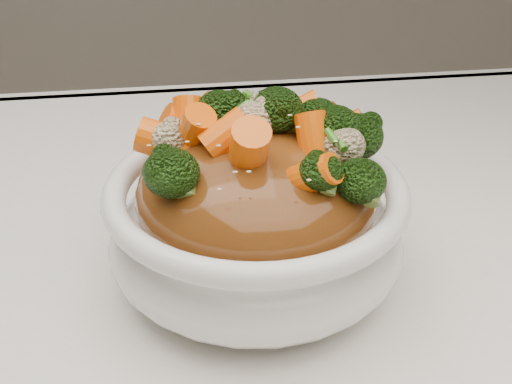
{
  "coord_description": "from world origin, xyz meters",
  "views": [
    {
      "loc": [
        -0.03,
        -0.34,
        1.05
      ],
      "look_at": [
        0.02,
        0.05,
        0.82
      ],
      "focal_mm": 50.0,
      "sensor_mm": 36.0,
      "label": 1
    }
  ],
  "objects": [
    {
      "name": "cauliflower",
      "position": [
        0.02,
        0.05,
        0.87
      ],
      "size": [
        0.19,
        0.19,
        0.03
      ],
      "primitive_type": null,
      "rotation": [
        0.0,
        0.0,
        0.28
      ],
      "color": "beige",
      "rests_on": "sauce_base"
    },
    {
      "name": "broccoli",
      "position": [
        0.02,
        0.05,
        0.87
      ],
      "size": [
        0.19,
        0.19,
        0.04
      ],
      "primitive_type": null,
      "rotation": [
        0.0,
        0.0,
        0.28
      ],
      "color": "black",
      "rests_on": "sauce_base"
    },
    {
      "name": "tablecloth",
      "position": [
        0.0,
        0.0,
        0.73
      ],
      "size": [
        1.2,
        0.8,
        0.04
      ],
      "primitive_type": "cube",
      "color": "white",
      "rests_on": "dining_table"
    },
    {
      "name": "sesame_seeds",
      "position": [
        0.02,
        0.05,
        0.87
      ],
      "size": [
        0.17,
        0.17,
        0.01
      ],
      "primitive_type": null,
      "rotation": [
        0.0,
        0.0,
        0.28
      ],
      "color": "beige",
      "rests_on": "sauce_base"
    },
    {
      "name": "bowl",
      "position": [
        0.02,
        0.05,
        0.79
      ],
      "size": [
        0.24,
        0.24,
        0.08
      ],
      "primitive_type": null,
      "rotation": [
        0.0,
        0.0,
        0.28
      ],
      "color": "white",
      "rests_on": "tablecloth"
    },
    {
      "name": "scallions",
      "position": [
        0.02,
        0.05,
        0.87
      ],
      "size": [
        0.15,
        0.15,
        0.02
      ],
      "primitive_type": null,
      "rotation": [
        0.0,
        0.0,
        0.28
      ],
      "color": "#36731A",
      "rests_on": "sauce_base"
    },
    {
      "name": "sauce_base",
      "position": [
        0.02,
        0.05,
        0.82
      ],
      "size": [
        0.19,
        0.19,
        0.09
      ],
      "primitive_type": "ellipsoid",
      "rotation": [
        0.0,
        0.0,
        0.28
      ],
      "color": "#623210",
      "rests_on": "bowl"
    },
    {
      "name": "carrots",
      "position": [
        0.02,
        0.05,
        0.87
      ],
      "size": [
        0.19,
        0.19,
        0.05
      ],
      "primitive_type": null,
      "rotation": [
        0.0,
        0.0,
        0.28
      ],
      "color": "#F86208",
      "rests_on": "sauce_base"
    }
  ]
}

